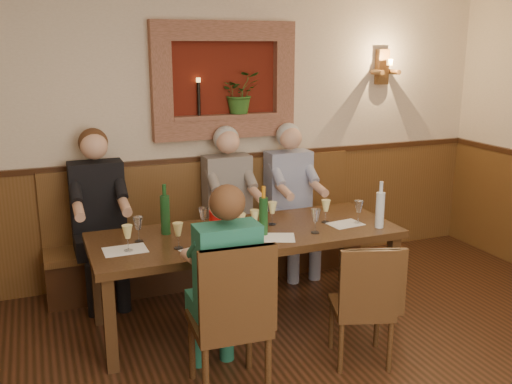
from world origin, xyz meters
The scene contains 32 objects.
room_shell centered at (0.00, 0.00, 1.89)m, with size 6.04×6.04×2.82m.
wainscoting centered at (0.00, 0.00, 0.59)m, with size 6.02×6.02×1.15m.
wall_niche centered at (0.24, 2.94, 1.81)m, with size 1.36×0.30×1.06m.
wall_sconce centered at (1.90, 2.93, 1.94)m, with size 0.25×0.20×0.35m.
dining_table centered at (0.00, 1.85, 0.68)m, with size 2.40×0.90×0.75m.
bench centered at (0.00, 2.79, 0.33)m, with size 3.00×0.45×1.11m.
chair_near_left centered at (-0.45, 0.96, 0.30)m, with size 0.49×0.49×1.04m.
chair_near_right centered at (0.52, 0.97, 0.26)m, with size 0.49×0.49×0.89m.
person_bench_left centered at (-1.02, 2.69, 0.62)m, with size 0.45×0.55×1.49m.
person_bench_mid centered at (0.16, 2.69, 0.60)m, with size 0.43×0.53×1.45m.
person_bench_right centered at (0.78, 2.69, 0.60)m, with size 0.43×0.53×1.45m.
person_chair_front centered at (-0.45, 1.07, 0.56)m, with size 0.40×0.49×1.37m.
spittoon_bucket centered at (-0.23, 1.74, 0.86)m, with size 0.20×0.20×0.23m, color #BD0D0B.
wine_bottle_green_a centered at (0.10, 1.74, 0.91)m, with size 0.08×0.08×0.38m.
wine_bottle_green_b centered at (-0.60, 2.03, 0.91)m, with size 0.09×0.09×0.39m.
water_bottle centered at (1.03, 1.57, 0.90)m, with size 0.08×0.08×0.38m.
tasting_sheet_a centered at (-0.95, 1.78, 0.75)m, with size 0.30×0.22×0.00m, color white.
tasting_sheet_b centered at (0.15, 1.64, 0.75)m, with size 0.30×0.22×0.00m, color white.
tasting_sheet_c centered at (0.82, 1.74, 0.75)m, with size 0.27×0.19×0.00m, color white.
tasting_sheet_d centered at (-0.43, 1.57, 0.75)m, with size 0.30×0.21×0.00m, color white.
wine_glass_0 centered at (-0.93, 1.75, 0.85)m, with size 0.08×0.08×0.19m, color #F9F095, non-canonical shape.
wine_glass_1 centered at (-0.82, 1.93, 0.85)m, with size 0.08×0.08×0.19m, color white, non-canonical shape.
wine_glass_2 centered at (-0.59, 1.68, 0.85)m, with size 0.08×0.08×0.19m, color #F9F095, non-canonical shape.
wine_glass_3 centered at (-0.31, 1.98, 0.85)m, with size 0.08×0.08×0.19m, color white, non-canonical shape.
wine_glass_4 centered at (-0.09, 1.73, 0.85)m, with size 0.08×0.08×0.19m, color #F9F095, non-canonical shape.
wine_glass_5 centered at (0.26, 1.94, 0.85)m, with size 0.08×0.08×0.19m, color #F9F095, non-canonical shape.
wine_glass_6 centered at (0.49, 1.63, 0.85)m, with size 0.08×0.08×0.19m, color white, non-canonical shape.
wine_glass_7 centered at (0.69, 1.84, 0.85)m, with size 0.08×0.08×0.19m, color #F9F095, non-canonical shape.
wine_glass_8 centered at (0.93, 1.72, 0.85)m, with size 0.08×0.08×0.19m, color white, non-canonical shape.
wine_glass_9 centered at (-0.13, 1.51, 0.85)m, with size 0.08×0.08×0.19m, color #F9F095, non-canonical shape.
wine_glass_10 centered at (0.04, 1.78, 0.85)m, with size 0.08×0.08×0.19m, color #F9F095, non-canonical shape.
wine_glass_11 centered at (-0.18, 1.71, 0.85)m, with size 0.08×0.08×0.19m, color #F9F095, non-canonical shape.
Camera 1 is at (-1.48, -2.12, 2.16)m, focal length 40.00 mm.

